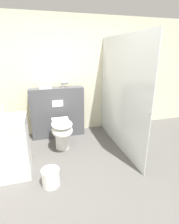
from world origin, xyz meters
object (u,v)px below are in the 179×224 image
object	(u,v)px
hair_drier	(65,82)
waste_bin	(51,177)
sink_vanity	(7,148)
toilet	(62,132)

from	to	relation	value
hair_drier	waste_bin	distance (m)	1.93
sink_vanity	hair_drier	size ratio (longest dim) A/B	5.91
sink_vanity	hair_drier	world-z (taller)	hair_drier
sink_vanity	hair_drier	bearing A→B (deg)	48.16
hair_drier	sink_vanity	bearing A→B (deg)	-131.84
toilet	hair_drier	world-z (taller)	hair_drier
toilet	sink_vanity	distance (m)	1.01
hair_drier	toilet	bearing A→B (deg)	-105.91
toilet	waste_bin	size ratio (longest dim) A/B	2.51
toilet	hair_drier	distance (m)	1.04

